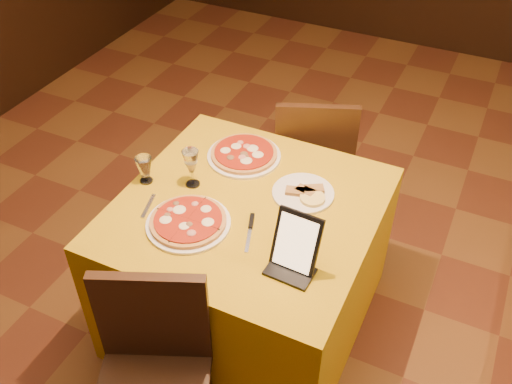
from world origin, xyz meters
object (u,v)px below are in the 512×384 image
at_px(pizza_far, 244,155).
at_px(water_glass, 145,170).
at_px(chair_main_far, 312,157).
at_px(tablet, 296,242).
at_px(pizza_near, 188,222).
at_px(wine_glass, 191,168).
at_px(main_table, 248,264).

bearing_deg(pizza_far, water_glass, -132.21).
height_order(chair_main_far, tablet, tablet).
distance_m(pizza_near, water_glass, 0.37).
xyz_separation_m(pizza_near, water_glass, (-0.32, 0.17, 0.05)).
height_order(wine_glass, water_glass, wine_glass).
bearing_deg(water_glass, chair_main_far, 60.65).
xyz_separation_m(chair_main_far, pizza_near, (-0.17, -1.04, 0.31)).
xyz_separation_m(pizza_near, wine_glass, (-0.12, 0.24, 0.08)).
bearing_deg(chair_main_far, pizza_far, 49.95).
height_order(pizza_far, water_glass, water_glass).
relative_size(pizza_near, water_glass, 2.73).
xyz_separation_m(pizza_near, tablet, (0.49, -0.01, 0.10)).
bearing_deg(chair_main_far, tablet, 84.77).
distance_m(pizza_near, pizza_far, 0.52).
relative_size(pizza_near, wine_glass, 1.87).
bearing_deg(water_glass, tablet, -12.54).
distance_m(main_table, wine_glass, 0.55).
xyz_separation_m(main_table, wine_glass, (-0.29, 0.02, 0.47)).
relative_size(pizza_far, wine_glass, 1.86).
distance_m(main_table, pizza_far, 0.52).
relative_size(pizza_near, tablet, 1.46).
distance_m(pizza_far, tablet, 0.73).
bearing_deg(tablet, pizza_far, 135.33).
xyz_separation_m(main_table, chair_main_far, (0.00, 0.82, 0.08)).
bearing_deg(main_table, pizza_far, 118.93).
bearing_deg(water_glass, main_table, 5.62).
distance_m(chair_main_far, tablet, 1.17).
bearing_deg(wine_glass, tablet, -22.50).
distance_m(pizza_near, wine_glass, 0.28).
distance_m(pizza_far, wine_glass, 0.32).
height_order(pizza_far, wine_glass, wine_glass).
bearing_deg(wine_glass, pizza_far, 67.55).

